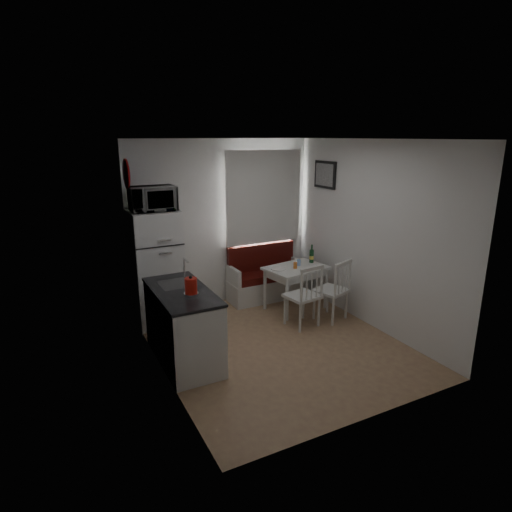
% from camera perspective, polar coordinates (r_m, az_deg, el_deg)
% --- Properties ---
extents(floor, '(3.00, 3.50, 0.02)m').
position_cam_1_polar(floor, '(5.75, 2.68, -11.56)').
color(floor, '#956C4F').
rests_on(floor, ground).
extents(ceiling, '(3.00, 3.50, 0.02)m').
position_cam_1_polar(ceiling, '(5.11, 3.07, 15.32)').
color(ceiling, white).
rests_on(ceiling, wall_back).
extents(wall_back, '(3.00, 0.02, 2.60)m').
position_cam_1_polar(wall_back, '(6.82, -4.51, 4.39)').
color(wall_back, white).
rests_on(wall_back, floor).
extents(wall_front, '(3.00, 0.02, 2.60)m').
position_cam_1_polar(wall_front, '(3.94, 15.70, -4.73)').
color(wall_front, white).
rests_on(wall_front, floor).
extents(wall_left, '(0.02, 3.50, 2.60)m').
position_cam_1_polar(wall_left, '(4.74, -13.07, -1.05)').
color(wall_left, white).
rests_on(wall_left, floor).
extents(wall_right, '(0.02, 3.50, 2.60)m').
position_cam_1_polar(wall_right, '(6.15, 15.08, 2.65)').
color(wall_right, white).
rests_on(wall_right, floor).
extents(window, '(1.22, 0.06, 1.47)m').
position_cam_1_polar(window, '(7.03, 0.84, 7.48)').
color(window, silver).
rests_on(window, wall_back).
extents(curtain, '(1.35, 0.02, 1.50)m').
position_cam_1_polar(curtain, '(6.96, 1.12, 7.81)').
color(curtain, white).
rests_on(curtain, wall_back).
extents(kitchen_counter, '(0.62, 1.32, 1.16)m').
position_cam_1_polar(kitchen_counter, '(5.25, -9.71, -9.04)').
color(kitchen_counter, silver).
rests_on(kitchen_counter, floor).
extents(wall_sign, '(0.03, 0.40, 0.40)m').
position_cam_1_polar(wall_sign, '(5.99, -16.82, 10.43)').
color(wall_sign, navy).
rests_on(wall_sign, wall_left).
extents(picture_frame, '(0.04, 0.52, 0.42)m').
position_cam_1_polar(picture_frame, '(6.87, 9.17, 10.66)').
color(picture_frame, black).
rests_on(picture_frame, wall_right).
extents(bench, '(1.26, 0.48, 0.90)m').
position_cam_1_polar(bench, '(7.14, 1.23, -3.37)').
color(bench, silver).
rests_on(bench, floor).
extents(dining_table, '(1.00, 0.78, 0.68)m').
position_cam_1_polar(dining_table, '(6.64, 5.35, -2.11)').
color(dining_table, silver).
rests_on(dining_table, floor).
extents(chair_left, '(0.49, 0.47, 0.50)m').
position_cam_1_polar(chair_left, '(6.00, 6.72, -4.49)').
color(chair_left, silver).
rests_on(chair_left, floor).
extents(chair_right, '(0.55, 0.54, 0.50)m').
position_cam_1_polar(chair_right, '(6.28, 10.53, -3.74)').
color(chair_right, silver).
rests_on(chair_right, floor).
extents(fridge, '(0.66, 0.66, 1.65)m').
position_cam_1_polar(fridge, '(6.25, -13.18, -1.52)').
color(fridge, white).
rests_on(fridge, floor).
extents(microwave, '(0.60, 0.41, 0.33)m').
position_cam_1_polar(microwave, '(5.99, -13.65, 7.43)').
color(microwave, white).
rests_on(microwave, fridge).
extents(kettle, '(0.17, 0.17, 0.22)m').
position_cam_1_polar(kettle, '(4.86, -8.67, -3.98)').
color(kettle, red).
rests_on(kettle, kitchen_counter).
extents(wine_bottle, '(0.07, 0.07, 0.29)m').
position_cam_1_polar(wine_bottle, '(6.85, 7.43, 0.31)').
color(wine_bottle, '#133E1E').
rests_on(wine_bottle, dining_table).
extents(drinking_glass_orange, '(0.06, 0.06, 0.10)m').
position_cam_1_polar(drinking_glass_orange, '(6.54, 5.25, -1.25)').
color(drinking_glass_orange, orange).
rests_on(drinking_glass_orange, dining_table).
extents(drinking_glass_blue, '(0.06, 0.06, 0.10)m').
position_cam_1_polar(drinking_glass_blue, '(6.69, 5.73, -0.88)').
color(drinking_glass_blue, '#8FB6F3').
rests_on(drinking_glass_blue, dining_table).
extents(plate, '(0.24, 0.24, 0.02)m').
position_cam_1_polar(plate, '(6.49, 3.04, -1.72)').
color(plate, white).
rests_on(plate, dining_table).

